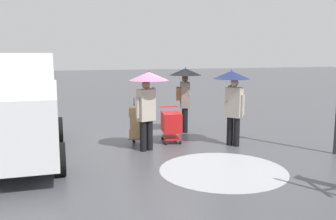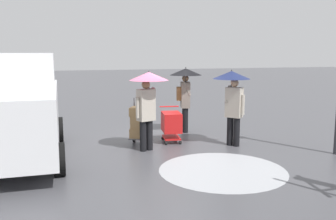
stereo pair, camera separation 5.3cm
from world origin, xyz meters
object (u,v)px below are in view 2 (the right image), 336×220
Objects in this scene: cargo_van_parked_right at (17,110)px; pedestrian_pink_side at (185,85)px; hand_dolly_boxes at (139,123)px; shopping_cart_vendor at (171,123)px; pedestrian_black_side at (148,92)px; pedestrian_white_side at (233,90)px.

cargo_van_parked_right is 2.50× the size of pedestrian_pink_side.
cargo_van_parked_right reaches higher than hand_dolly_boxes.
cargo_van_parked_right is 4.08× the size of hand_dolly_boxes.
pedestrian_black_side is at bearing 37.70° from shopping_cart_vendor.
cargo_van_parked_right is at bearing 3.27° from shopping_cart_vendor.
hand_dolly_boxes is at bearing -176.31° from cargo_van_parked_right.
hand_dolly_boxes is 1.16m from pedestrian_black_side.
pedestrian_white_side reaches higher than shopping_cart_vendor.
hand_dolly_boxes is at bearing -18.56° from pedestrian_white_side.
pedestrian_black_side is at bearing 46.97° from pedestrian_pink_side.
cargo_van_parked_right reaches higher than pedestrian_black_side.
pedestrian_white_side reaches higher than hand_dolly_boxes.
cargo_van_parked_right is 5.20m from pedestrian_pink_side.
pedestrian_pink_side is at bearing -164.36° from cargo_van_parked_right.
shopping_cart_vendor is 1.50m from pedestrian_black_side.
cargo_van_parked_right is 2.50× the size of pedestrian_black_side.
pedestrian_white_side is (-1.52, 0.87, 1.00)m from shopping_cart_vendor.
pedestrian_black_side is (0.88, 0.68, 1.02)m from shopping_cart_vendor.
cargo_van_parked_right is 4.21m from shopping_cart_vendor.
hand_dolly_boxes is 2.36m from pedestrian_pink_side.
pedestrian_black_side is (-0.10, 0.65, 0.96)m from hand_dolly_boxes.
pedestrian_pink_side is at bearing -125.87° from shopping_cart_vendor.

